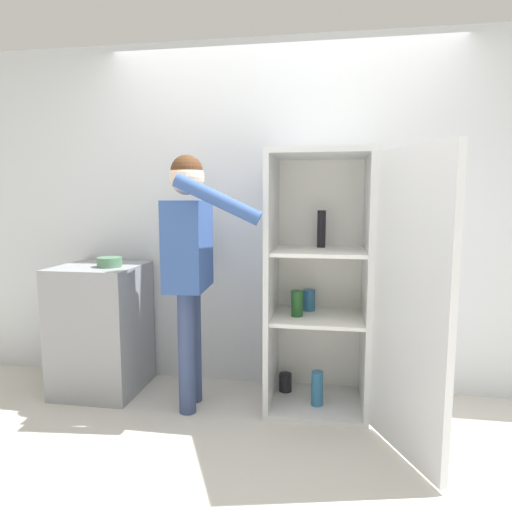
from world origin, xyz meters
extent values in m
plane|color=beige|center=(0.00, 0.00, 0.00)|extent=(12.00, 12.00, 0.00)
cube|color=silver|center=(0.00, 0.98, 1.27)|extent=(7.00, 0.06, 2.55)
cube|color=silver|center=(0.30, 0.63, 0.02)|extent=(0.66, 0.59, 0.04)
cube|color=silver|center=(0.30, 0.63, 1.70)|extent=(0.66, 0.59, 0.04)
cube|color=white|center=(0.30, 0.91, 0.86)|extent=(0.66, 0.03, 1.65)
cube|color=silver|center=(-0.01, 0.63, 0.86)|extent=(0.04, 0.59, 1.65)
cube|color=silver|center=(0.62, 0.63, 0.86)|extent=(0.03, 0.59, 1.65)
cube|color=white|center=(0.30, 0.63, 0.62)|extent=(0.59, 0.52, 0.02)
cube|color=white|center=(0.30, 0.63, 1.07)|extent=(0.59, 0.52, 0.02)
cube|color=silver|center=(0.79, 0.04, 0.86)|extent=(0.32, 0.62, 1.65)
cylinder|color=teal|center=(0.23, 0.76, 0.70)|extent=(0.09, 0.09, 0.15)
cylinder|color=black|center=(0.31, 0.78, 1.21)|extent=(0.06, 0.06, 0.26)
cylinder|color=#1E5123|center=(0.16, 0.59, 0.72)|extent=(0.08, 0.08, 0.17)
cylinder|color=black|center=(0.07, 0.74, 0.10)|extent=(0.09, 0.09, 0.13)
cylinder|color=teal|center=(0.31, 0.55, 0.15)|extent=(0.08, 0.08, 0.23)
cylinder|color=#384770|center=(-0.55, 0.55, 0.41)|extent=(0.11, 0.11, 0.82)
cylinder|color=#384770|center=(-0.54, 0.38, 0.41)|extent=(0.11, 0.11, 0.82)
cube|color=#335193|center=(-0.55, 0.47, 1.11)|extent=(0.27, 0.45, 0.58)
sphere|color=beige|center=(-0.55, 0.47, 1.55)|extent=(0.23, 0.23, 0.23)
sphere|color=#4C2D19|center=(-0.55, 0.47, 1.59)|extent=(0.21, 0.21, 0.21)
cylinder|color=#335193|center=(-0.56, 0.71, 1.08)|extent=(0.09, 0.09, 0.55)
cylinder|color=#335193|center=(-0.29, 0.24, 1.41)|extent=(0.54, 0.12, 0.31)
cube|color=gray|center=(-1.28, 0.63, 0.47)|extent=(0.58, 0.59, 0.93)
cylinder|color=#517F5B|center=(-1.17, 0.59, 0.97)|extent=(0.17, 0.17, 0.07)
camera|label=1|loc=(0.38, -2.39, 1.42)|focal=32.00mm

